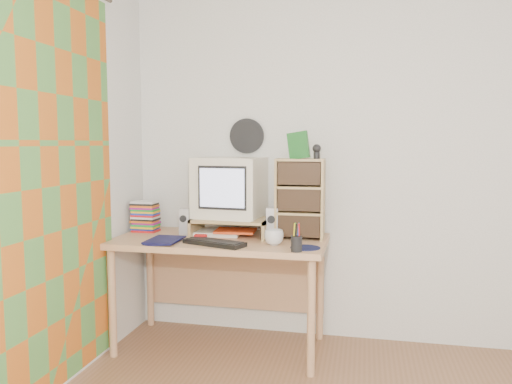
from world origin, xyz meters
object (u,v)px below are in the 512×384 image
at_px(crt_monitor, 229,188).
at_px(diary, 150,238).
at_px(mug, 274,237).
at_px(desk, 223,256).
at_px(keyboard, 214,243).
at_px(cd_rack, 300,199).
at_px(dvd_stack, 145,214).

height_order(crt_monitor, diary, crt_monitor).
height_order(crt_monitor, mug, crt_monitor).
relative_size(desk, keyboard, 3.49).
distance_m(cd_rack, diary, 1.01).
distance_m(crt_monitor, mug, 0.54).
bearing_deg(keyboard, mug, 32.75).
bearing_deg(diary, desk, 32.69).
relative_size(keyboard, cd_rack, 0.76).
relative_size(dvd_stack, mug, 2.05).
relative_size(keyboard, dvd_stack, 1.64).
bearing_deg(mug, dvd_stack, 164.53).
xyz_separation_m(keyboard, mug, (0.36, 0.08, 0.03)).
xyz_separation_m(dvd_stack, mug, (0.98, -0.27, -0.08)).
bearing_deg(mug, diary, -175.27).
height_order(crt_monitor, keyboard, crt_monitor).
distance_m(keyboard, mug, 0.37).
bearing_deg(mug, desk, 152.46).
bearing_deg(keyboard, desk, 115.57).
relative_size(mug, diary, 0.50).
relative_size(dvd_stack, diary, 1.02).
distance_m(crt_monitor, dvd_stack, 0.65).
relative_size(cd_rack, mug, 4.42).
xyz_separation_m(desk, dvd_stack, (-0.59, 0.07, 0.26)).
height_order(cd_rack, mug, cd_rack).
distance_m(dvd_stack, mug, 1.02).
height_order(dvd_stack, mug, dvd_stack).
bearing_deg(desk, cd_rack, 4.79).
bearing_deg(mug, crt_monitor, 141.80).
distance_m(desk, dvd_stack, 0.65).
xyz_separation_m(desk, diary, (-0.41, -0.27, 0.16)).
bearing_deg(crt_monitor, dvd_stack, -172.63).
xyz_separation_m(crt_monitor, keyboard, (0.01, -0.37, -0.31)).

